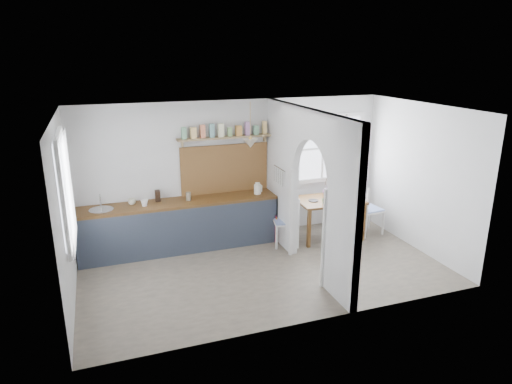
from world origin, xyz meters
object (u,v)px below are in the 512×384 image
object	(u,v)px
chair_right	(368,209)
kettle	(257,188)
dining_table	(329,218)
vase	(327,190)
chair_left	(286,221)

from	to	relation	value
chair_right	kettle	size ratio (longest dim) A/B	4.78
dining_table	chair_right	world-z (taller)	chair_right
kettle	vase	xyz separation A→B (m)	(1.40, -0.11, -0.15)
dining_table	vase	distance (m)	0.54
chair_left	vase	bearing A→B (deg)	120.20
chair_left	vase	world-z (taller)	vase
chair_right	kettle	xyz separation A→B (m)	(-2.14, 0.44, 0.50)
dining_table	vase	world-z (taller)	vase
dining_table	vase	size ratio (longest dim) A/B	6.52
chair_right	vase	xyz separation A→B (m)	(-0.74, 0.33, 0.35)
chair_left	chair_right	xyz separation A→B (m)	(1.74, -0.02, 0.03)
chair_left	kettle	distance (m)	0.79
dining_table	kettle	bearing A→B (deg)	167.79
chair_left	chair_right	size ratio (longest dim) A/B	0.93
dining_table	vase	bearing A→B (deg)	74.81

